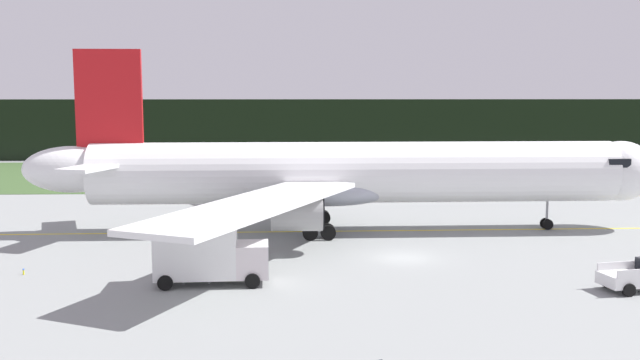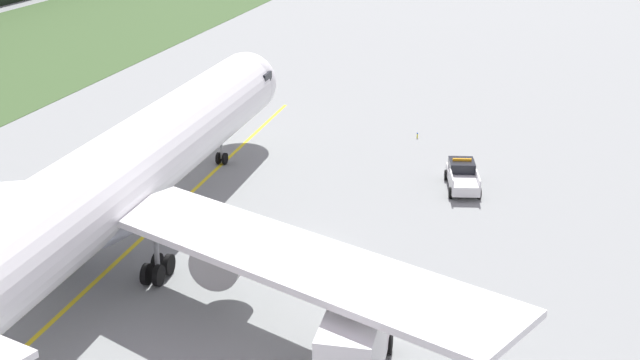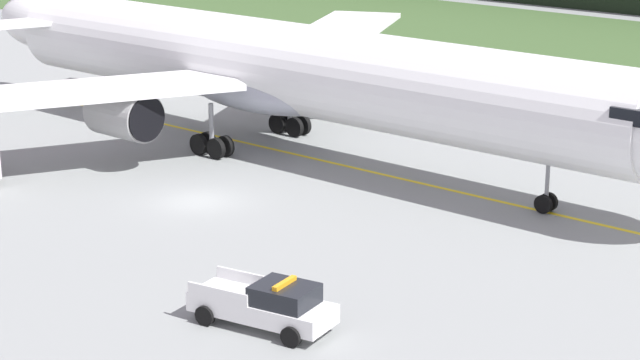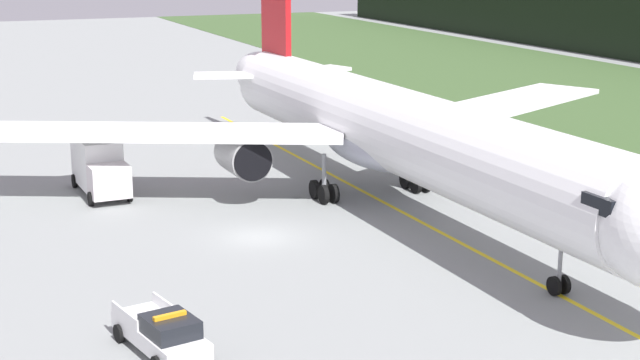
{
  "view_description": "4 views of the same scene",
  "coord_description": "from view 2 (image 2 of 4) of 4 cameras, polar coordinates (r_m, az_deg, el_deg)",
  "views": [
    {
      "loc": [
        -7.56,
        -47.63,
        11.38
      ],
      "look_at": [
        -5.37,
        11.14,
        4.1
      ],
      "focal_mm": 39.45,
      "sensor_mm": 36.0,
      "label": 1
    },
    {
      "loc": [
        -44.76,
        -13.03,
        21.44
      ],
      "look_at": [
        4.63,
        -0.29,
        2.82
      ],
      "focal_mm": 48.17,
      "sensor_mm": 36.0,
      "label": 2
    },
    {
      "loc": [
        39.14,
        -35.14,
        16.63
      ],
      "look_at": [
        7.19,
        0.97,
        2.28
      ],
      "focal_mm": 62.86,
      "sensor_mm": 36.0,
      "label": 3
    },
    {
      "loc": [
        47.52,
        -16.29,
        15.76
      ],
      "look_at": [
        6.32,
        1.01,
        4.6
      ],
      "focal_mm": 53.51,
      "sensor_mm": 36.0,
      "label": 4
    }
  ],
  "objects": [
    {
      "name": "ground",
      "position": [
        51.31,
        -1.61,
        -4.65
      ],
      "size": [
        320.0,
        320.0,
        0.0
      ],
      "primitive_type": "plane",
      "color": "gray"
    },
    {
      "name": "taxiway_centerline_main",
      "position": [
        52.48,
        -12.56,
        -4.56
      ],
      "size": [
        68.32,
        1.26,
        0.01
      ],
      "primitive_type": "cube",
      "rotation": [
        0.0,
        0.0,
        0.01
      ],
      "color": "yellow",
      "rests_on": "ground"
    },
    {
      "name": "airliner",
      "position": [
        50.12,
        -13.31,
        0.08
      ],
      "size": [
        52.04,
        47.46,
        14.86
      ],
      "color": "white",
      "rests_on": "ground"
    },
    {
      "name": "ops_pickup_truck",
      "position": [
        61.52,
        9.44,
        0.27
      ],
      "size": [
        5.65,
        3.01,
        1.94
      ],
      "color": "silver",
      "rests_on": "ground"
    },
    {
      "name": "catering_truck",
      "position": [
        38.1,
        2.31,
        -10.86
      ],
      "size": [
        6.81,
        2.9,
        3.75
      ],
      "color": "silver",
      "rests_on": "ground"
    },
    {
      "name": "taxiway_edge_light_east",
      "position": [
        72.65,
        6.48,
        2.98
      ],
      "size": [
        0.12,
        0.12,
        0.48
      ],
      "color": "yellow",
      "rests_on": "ground"
    }
  ]
}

